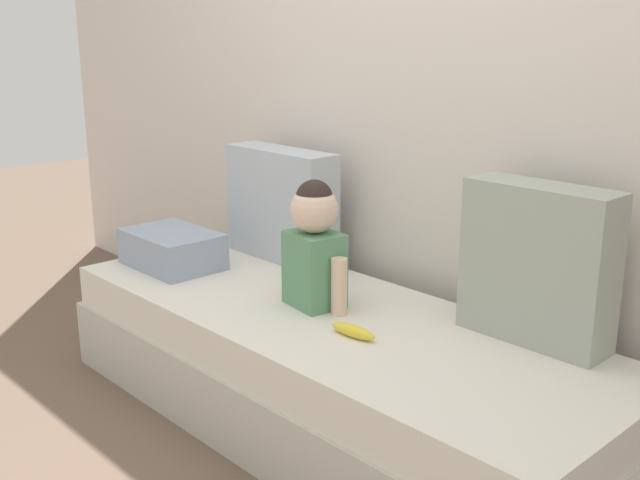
{
  "coord_description": "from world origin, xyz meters",
  "views": [
    {
      "loc": [
        1.76,
        -1.7,
        1.37
      ],
      "look_at": [
        -0.04,
        0.0,
        0.68
      ],
      "focal_mm": 42.55,
      "sensor_mm": 36.0,
      "label": 1
    }
  ],
  "objects_px": {
    "throw_pillow_right": "(538,264)",
    "banana": "(353,331)",
    "couch": "(329,370)",
    "folded_blanket": "(172,249)",
    "throw_pillow_left": "(281,204)",
    "toddler": "(314,243)"
  },
  "relations": [
    {
      "from": "couch",
      "to": "folded_blanket",
      "type": "bearing_deg",
      "value": -172.98
    },
    {
      "from": "couch",
      "to": "toddler",
      "type": "relative_size",
      "value": 4.89
    },
    {
      "from": "throw_pillow_right",
      "to": "banana",
      "type": "distance_m",
      "value": 0.61
    },
    {
      "from": "folded_blanket",
      "to": "toddler",
      "type": "bearing_deg",
      "value": 9.01
    },
    {
      "from": "throw_pillow_left",
      "to": "toddler",
      "type": "relative_size",
      "value": 1.2
    },
    {
      "from": "toddler",
      "to": "folded_blanket",
      "type": "height_order",
      "value": "toddler"
    },
    {
      "from": "toddler",
      "to": "couch",
      "type": "bearing_deg",
      "value": -9.54
    },
    {
      "from": "throw_pillow_left",
      "to": "folded_blanket",
      "type": "height_order",
      "value": "throw_pillow_left"
    },
    {
      "from": "throw_pillow_right",
      "to": "toddler",
      "type": "distance_m",
      "value": 0.75
    },
    {
      "from": "toddler",
      "to": "folded_blanket",
      "type": "xyz_separation_m",
      "value": [
        -0.73,
        -0.12,
        -0.15
      ]
    },
    {
      "from": "throw_pillow_right",
      "to": "banana",
      "type": "height_order",
      "value": "throw_pillow_right"
    },
    {
      "from": "throw_pillow_left",
      "to": "throw_pillow_right",
      "type": "bearing_deg",
      "value": 0.0
    },
    {
      "from": "throw_pillow_left",
      "to": "toddler",
      "type": "bearing_deg",
      "value": -29.26
    },
    {
      "from": "couch",
      "to": "throw_pillow_right",
      "type": "distance_m",
      "value": 0.82
    },
    {
      "from": "throw_pillow_left",
      "to": "folded_blanket",
      "type": "bearing_deg",
      "value": -117.96
    },
    {
      "from": "throw_pillow_right",
      "to": "folded_blanket",
      "type": "height_order",
      "value": "throw_pillow_right"
    },
    {
      "from": "throw_pillow_left",
      "to": "throw_pillow_right",
      "type": "xyz_separation_m",
      "value": [
        1.21,
        0.0,
        0.01
      ]
    },
    {
      "from": "throw_pillow_right",
      "to": "throw_pillow_left",
      "type": "bearing_deg",
      "value": 180.0
    },
    {
      "from": "couch",
      "to": "throw_pillow_left",
      "type": "distance_m",
      "value": 0.81
    },
    {
      "from": "toddler",
      "to": "banana",
      "type": "xyz_separation_m",
      "value": [
        0.3,
        -0.11,
        -0.21
      ]
    },
    {
      "from": "couch",
      "to": "throw_pillow_left",
      "type": "bearing_deg",
      "value": 153.31
    },
    {
      "from": "throw_pillow_right",
      "to": "toddler",
      "type": "xyz_separation_m",
      "value": [
        -0.69,
        -0.29,
        -0.02
      ]
    }
  ]
}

